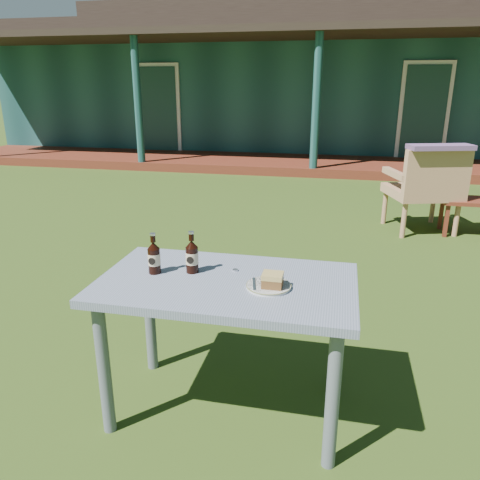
% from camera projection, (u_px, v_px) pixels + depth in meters
% --- Properties ---
extents(ground, '(80.00, 80.00, 0.00)m').
position_uv_depth(ground, '(273.00, 284.00, 3.90)').
color(ground, '#334916').
extents(pavilion, '(15.80, 8.30, 3.45)m').
position_uv_depth(pavilion, '(328.00, 82.00, 12.08)').
color(pavilion, '#1A4443').
rests_on(pavilion, ground).
extents(tree_mid, '(0.28, 0.28, 9.50)m').
position_uv_depth(tree_mid, '(416.00, 1.00, 18.91)').
color(tree_mid, brown).
rests_on(tree_mid, ground).
extents(cafe_table, '(1.20, 0.70, 0.72)m').
position_uv_depth(cafe_table, '(227.00, 300.00, 2.22)').
color(cafe_table, slate).
rests_on(cafe_table, ground).
extents(plate, '(0.20, 0.20, 0.01)m').
position_uv_depth(plate, '(269.00, 286.00, 2.10)').
color(plate, silver).
rests_on(plate, cafe_table).
extents(cake_slice, '(0.09, 0.09, 0.06)m').
position_uv_depth(cake_slice, '(272.00, 280.00, 2.08)').
color(cake_slice, brown).
rests_on(cake_slice, plate).
extents(fork, '(0.04, 0.14, 0.00)m').
position_uv_depth(fork, '(254.00, 284.00, 2.10)').
color(fork, silver).
rests_on(fork, plate).
extents(cola_bottle_near, '(0.06, 0.06, 0.21)m').
position_uv_depth(cola_bottle_near, '(192.00, 256.00, 2.25)').
color(cola_bottle_near, black).
rests_on(cola_bottle_near, cafe_table).
extents(cola_bottle_far, '(0.06, 0.06, 0.20)m').
position_uv_depth(cola_bottle_far, '(154.00, 257.00, 2.24)').
color(cola_bottle_far, black).
rests_on(cola_bottle_far, cafe_table).
extents(bottle_cap, '(0.03, 0.03, 0.01)m').
position_uv_depth(bottle_cap, '(235.00, 270.00, 2.29)').
color(bottle_cap, silver).
rests_on(bottle_cap, cafe_table).
extents(armchair_left, '(0.86, 0.83, 0.95)m').
position_uv_depth(armchair_left, '(427.00, 185.00, 5.10)').
color(armchair_left, tan).
rests_on(armchair_left, ground).
extents(floral_throw, '(0.69, 0.41, 0.05)m').
position_uv_depth(floral_throw, '(441.00, 147.00, 4.78)').
color(floral_throw, '#6B4A76').
rests_on(floral_throw, armchair_left).
extents(side_table, '(0.60, 0.40, 0.40)m').
position_uv_depth(side_table, '(470.00, 204.00, 5.08)').
color(side_table, '#5E2516').
rests_on(side_table, ground).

